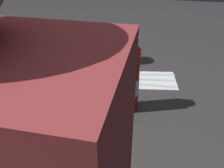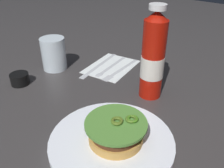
{
  "view_description": "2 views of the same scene",
  "coord_description": "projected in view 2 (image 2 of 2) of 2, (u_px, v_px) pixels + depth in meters",
  "views": [
    {
      "loc": [
        -0.23,
        0.73,
        0.5
      ],
      "look_at": [
        -0.08,
        0.02,
        0.04
      ],
      "focal_mm": 39.18,
      "sensor_mm": 36.0,
      "label": 1
    },
    {
      "loc": [
        0.35,
        0.36,
        0.36
      ],
      "look_at": [
        -0.07,
        0.02,
        0.04
      ],
      "focal_mm": 37.77,
      "sensor_mm": 36.0,
      "label": 2
    }
  ],
  "objects": [
    {
      "name": "napkin",
      "position": [
        111.0,
        66.0,
        0.81
      ],
      "size": [
        0.2,
        0.17,
        0.0
      ],
      "primitive_type": "cube",
      "rotation": [
        0.0,
        0.0,
        0.16
      ],
      "color": "white",
      "rests_on": "ground_plane"
    },
    {
      "name": "ground_plane",
      "position": [
        91.0,
        107.0,
        0.61
      ],
      "size": [
        3.0,
        3.0,
        0.0
      ],
      "primitive_type": "plane",
      "color": "#373434"
    },
    {
      "name": "ketchup_bottle",
      "position": [
        153.0,
        58.0,
        0.61
      ],
      "size": [
        0.06,
        0.06,
        0.25
      ],
      "color": "#B11509",
      "rests_on": "ground_plane"
    },
    {
      "name": "spoon_utensil",
      "position": [
        107.0,
        69.0,
        0.79
      ],
      "size": [
        0.18,
        0.04,
        0.0
      ],
      "color": "silver",
      "rests_on": "napkin"
    },
    {
      "name": "butter_knife",
      "position": [
        97.0,
        66.0,
        0.81
      ],
      "size": [
        0.22,
        0.05,
        0.0
      ],
      "color": "silver",
      "rests_on": "napkin"
    },
    {
      "name": "condiment_cup",
      "position": [
        20.0,
        79.0,
        0.71
      ],
      "size": [
        0.06,
        0.06,
        0.03
      ],
      "primitive_type": "cylinder",
      "color": "black",
      "rests_on": "ground_plane"
    },
    {
      "name": "fork_utensil",
      "position": [
        119.0,
        70.0,
        0.78
      ],
      "size": [
        0.19,
        0.03,
        0.0
      ],
      "color": "silver",
      "rests_on": "napkin"
    },
    {
      "name": "water_glass",
      "position": [
        54.0,
        54.0,
        0.78
      ],
      "size": [
        0.08,
        0.08,
        0.11
      ],
      "primitive_type": "cylinder",
      "color": "silver",
      "rests_on": "ground_plane"
    },
    {
      "name": "dinner_plate",
      "position": [
        112.0,
        141.0,
        0.5
      ],
      "size": [
        0.26,
        0.26,
        0.01
      ],
      "primitive_type": "cylinder",
      "color": "white",
      "rests_on": "ground_plane"
    },
    {
      "name": "burger_sandwich",
      "position": [
        116.0,
        131.0,
        0.48
      ],
      "size": [
        0.13,
        0.13,
        0.05
      ],
      "color": "gold",
      "rests_on": "dinner_plate"
    }
  ]
}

